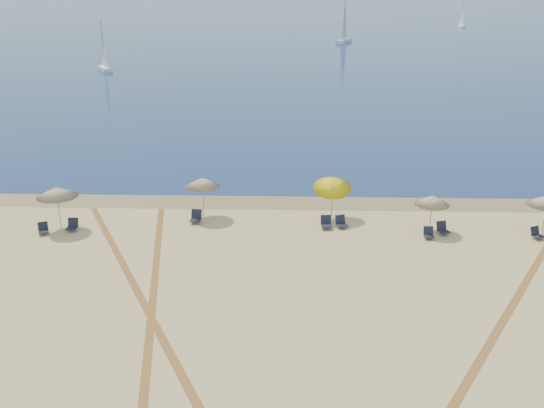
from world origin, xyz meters
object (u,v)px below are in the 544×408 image
Objects in this scene: chair_5 at (326,223)px; chair_6 at (341,222)px; chair_3 at (72,225)px; chair_9 at (536,233)px; sailboat_0 at (344,29)px; umbrella_4 at (432,200)px; chair_7 at (429,233)px; sailboat_2 at (104,55)px; sailboat_1 at (462,20)px; chair_4 at (196,217)px; chair_2 at (43,229)px; umbrella_3 at (332,184)px; umbrella_2 at (203,182)px; umbrella_1 at (57,192)px; chair_8 at (443,229)px.

chair_5 reaches higher than chair_6.
chair_3 is 25.74m from chair_9.
sailboat_0 is at bearing 67.26° from chair_6.
umbrella_4 is 1.89m from chair_7.
sailboat_0 is 60.85m from sailboat_2.
sailboat_1 is 0.91× the size of sailboat_2.
sailboat_0 is 60.33m from sailboat_1.
chair_5 is (7.53, -0.64, -0.01)m from chair_4.
chair_3 is at bearing -2.55° from chair_2.
chair_2 is 112.88m from sailboat_0.
sailboat_0 reaches higher than chair_9.
chair_7 is (13.05, -1.96, -0.05)m from chair_4.
chair_9 is (5.62, -0.82, -1.60)m from umbrella_4.
chair_5 is at bearing 168.10° from chair_7.
chair_6 is 1.04× the size of chair_9.
chair_3 is at bearing 179.94° from chair_7.
umbrella_3 is 2.43m from chair_5.
umbrella_3 is 68.98m from sailboat_2.
umbrella_4 is at bearing -19.60° from umbrella_3.
chair_7 is (21.31, -0.01, -0.01)m from chair_2.
sailboat_0 is at bearing 81.03° from umbrella_2.
sailboat_0 is (-1.72, 109.78, 2.66)m from chair_9.
umbrella_4 reaches higher than chair_2.
umbrella_1 reaches higher than umbrella_2.
sailboat_2 is (-36.25, 64.46, 2.03)m from chair_7.
chair_8 is 161.57m from sailboat_1.
chair_5 is at bearing -12.01° from umbrella_2.
chair_4 is at bearing -9.58° from chair_2.
umbrella_4 is 6.00m from chair_5.
umbrella_3 reaches higher than umbrella_1.
umbrella_1 is 21.58m from chair_8.
chair_6 is at bearing 4.02° from chair_5.
chair_9 is (4.99, -0.49, -0.02)m from chair_8.
umbrella_4 is at bearing -8.22° from umbrella_2.
chair_9 is (27.20, 0.15, -0.00)m from chair_2.
umbrella_2 is 7.72m from chair_3.
chair_9 is at bearing -25.13° from chair_6.
chair_4 reaches higher than chair_6.
chair_6 is 70.51m from sailboat_2.
umbrella_1 is 3.69× the size of chair_3.
chair_5 is 0.92× the size of chair_8.
chair_3 is at bearing -170.93° from umbrella_3.
chair_5 is 162.68m from sailboat_1.
chair_6 is at bearing -71.95° from umbrella_3.
sailboat_2 reaches higher than chair_3.
sailboat_0 reaches higher than chair_4.
chair_8 is (20.76, 0.10, 0.00)m from chair_3.
chair_6 is (8.06, -1.39, -1.87)m from umbrella_2.
chair_2 is at bearing -162.32° from chair_4.
sailboat_2 reaches higher than chair_5.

